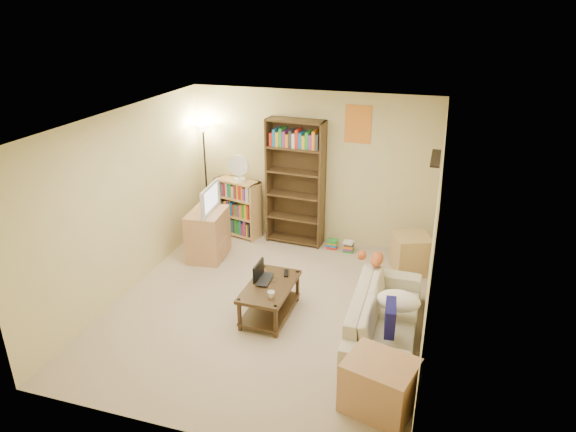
{
  "coord_description": "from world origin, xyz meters",
  "views": [
    {
      "loc": [
        1.96,
        -5.48,
        3.75
      ],
      "look_at": [
        0.08,
        0.68,
        1.05
      ],
      "focal_mm": 32.0,
      "sensor_mm": 36.0,
      "label": 1
    }
  ],
  "objects_px": {
    "floor_lamp": "(204,147)",
    "side_table": "(411,253)",
    "tabby_cat": "(374,258)",
    "desk_fan": "(239,168)",
    "tv_stand": "(208,234)",
    "laptop": "(269,280)",
    "tall_bookshelf": "(295,180)",
    "end_cabinet": "(379,385)",
    "sofa": "(385,316)",
    "coffee_table": "(270,295)",
    "mug": "(271,295)",
    "television": "(206,199)",
    "short_bookshelf": "(238,208)"
  },
  "relations": [
    {
      "from": "floor_lamp",
      "to": "side_table",
      "type": "distance_m",
      "value": 3.76
    },
    {
      "from": "tabby_cat",
      "to": "desk_fan",
      "type": "height_order",
      "value": "desk_fan"
    },
    {
      "from": "tv_stand",
      "to": "floor_lamp",
      "type": "xyz_separation_m",
      "value": [
        -0.43,
        0.93,
        1.13
      ]
    },
    {
      "from": "tabby_cat",
      "to": "floor_lamp",
      "type": "bearing_deg",
      "value": 154.38
    },
    {
      "from": "laptop",
      "to": "tall_bookshelf",
      "type": "relative_size",
      "value": 0.18
    },
    {
      "from": "tall_bookshelf",
      "to": "end_cabinet",
      "type": "xyz_separation_m",
      "value": [
        1.87,
        -3.45,
        -0.82
      ]
    },
    {
      "from": "sofa",
      "to": "coffee_table",
      "type": "distance_m",
      "value": 1.46
    },
    {
      "from": "sofa",
      "to": "coffee_table",
      "type": "bearing_deg",
      "value": 89.01
    },
    {
      "from": "desk_fan",
      "to": "floor_lamp",
      "type": "xyz_separation_m",
      "value": [
        -0.63,
        0.05,
        0.29
      ]
    },
    {
      "from": "sofa",
      "to": "floor_lamp",
      "type": "bearing_deg",
      "value": 56.23
    },
    {
      "from": "side_table",
      "to": "end_cabinet",
      "type": "height_order",
      "value": "side_table"
    },
    {
      "from": "floor_lamp",
      "to": "side_table",
      "type": "bearing_deg",
      "value": -7.6
    },
    {
      "from": "tall_bookshelf",
      "to": "coffee_table",
      "type": "bearing_deg",
      "value": -78.31
    },
    {
      "from": "mug",
      "to": "floor_lamp",
      "type": "xyz_separation_m",
      "value": [
        -2.01,
        2.49,
        1.03
      ]
    },
    {
      "from": "tabby_cat",
      "to": "desk_fan",
      "type": "bearing_deg",
      "value": 149.89
    },
    {
      "from": "laptop",
      "to": "tv_stand",
      "type": "distance_m",
      "value": 1.86
    },
    {
      "from": "tall_bookshelf",
      "to": "desk_fan",
      "type": "distance_m",
      "value": 0.97
    },
    {
      "from": "sofa",
      "to": "end_cabinet",
      "type": "xyz_separation_m",
      "value": [
        0.1,
        -1.22,
        -0.01
      ]
    },
    {
      "from": "sofa",
      "to": "television",
      "type": "relative_size",
      "value": 2.58
    },
    {
      "from": "tall_bookshelf",
      "to": "tabby_cat",
      "type": "bearing_deg",
      "value": -40.72
    },
    {
      "from": "tabby_cat",
      "to": "end_cabinet",
      "type": "height_order",
      "value": "tabby_cat"
    },
    {
      "from": "short_bookshelf",
      "to": "floor_lamp",
      "type": "xyz_separation_m",
      "value": [
        -0.57,
        0.01,
        1.02
      ]
    },
    {
      "from": "tabby_cat",
      "to": "side_table",
      "type": "height_order",
      "value": "tabby_cat"
    },
    {
      "from": "mug",
      "to": "side_table",
      "type": "relative_size",
      "value": 0.19
    },
    {
      "from": "tabby_cat",
      "to": "sofa",
      "type": "bearing_deg",
      "value": -71.27
    },
    {
      "from": "laptop",
      "to": "short_bookshelf",
      "type": "relative_size",
      "value": 0.38
    },
    {
      "from": "tv_stand",
      "to": "floor_lamp",
      "type": "distance_m",
      "value": 1.53
    },
    {
      "from": "laptop",
      "to": "mug",
      "type": "bearing_deg",
      "value": -161.29
    },
    {
      "from": "sofa",
      "to": "laptop",
      "type": "xyz_separation_m",
      "value": [
        -1.49,
        0.11,
        0.17
      ]
    },
    {
      "from": "floor_lamp",
      "to": "side_table",
      "type": "relative_size",
      "value": 3.33
    },
    {
      "from": "coffee_table",
      "to": "laptop",
      "type": "distance_m",
      "value": 0.19
    },
    {
      "from": "tall_bookshelf",
      "to": "end_cabinet",
      "type": "height_order",
      "value": "tall_bookshelf"
    },
    {
      "from": "desk_fan",
      "to": "coffee_table",
      "type": "bearing_deg",
      "value": -59.6
    },
    {
      "from": "tv_stand",
      "to": "side_table",
      "type": "relative_size",
      "value": 1.34
    },
    {
      "from": "tall_bookshelf",
      "to": "short_bookshelf",
      "type": "distance_m",
      "value": 1.17
    },
    {
      "from": "television",
      "to": "desk_fan",
      "type": "xyz_separation_m",
      "value": [
        0.19,
        0.87,
        0.25
      ]
    },
    {
      "from": "end_cabinet",
      "to": "tv_stand",
      "type": "bearing_deg",
      "value": 140.13
    },
    {
      "from": "tabby_cat",
      "to": "television",
      "type": "xyz_separation_m",
      "value": [
        -2.66,
        0.56,
        0.34
      ]
    },
    {
      "from": "desk_fan",
      "to": "side_table",
      "type": "bearing_deg",
      "value": -8.2
    },
    {
      "from": "tabby_cat",
      "to": "side_table",
      "type": "bearing_deg",
      "value": 67.43
    },
    {
      "from": "end_cabinet",
      "to": "side_table",
      "type": "bearing_deg",
      "value": 88.65
    },
    {
      "from": "side_table",
      "to": "end_cabinet",
      "type": "relative_size",
      "value": 0.87
    },
    {
      "from": "tall_bookshelf",
      "to": "short_bookshelf",
      "type": "xyz_separation_m",
      "value": [
        -1.01,
        -0.01,
        -0.6
      ]
    },
    {
      "from": "coffee_table",
      "to": "laptop",
      "type": "relative_size",
      "value": 2.68
    },
    {
      "from": "coffee_table",
      "to": "floor_lamp",
      "type": "distance_m",
      "value": 3.16
    },
    {
      "from": "floor_lamp",
      "to": "end_cabinet",
      "type": "relative_size",
      "value": 2.89
    },
    {
      "from": "sofa",
      "to": "tabby_cat",
      "type": "xyz_separation_m",
      "value": [
        -0.25,
        0.74,
        0.36
      ]
    },
    {
      "from": "coffee_table",
      "to": "desk_fan",
      "type": "xyz_separation_m",
      "value": [
        -1.26,
        2.15,
        0.94
      ]
    },
    {
      "from": "desk_fan",
      "to": "short_bookshelf",
      "type": "bearing_deg",
      "value": 139.9
    },
    {
      "from": "desk_fan",
      "to": "end_cabinet",
      "type": "height_order",
      "value": "desk_fan"
    }
  ]
}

